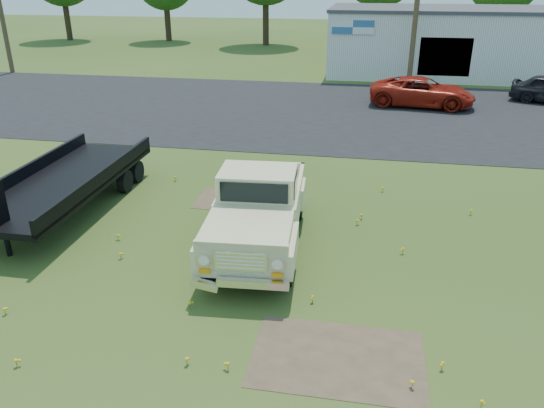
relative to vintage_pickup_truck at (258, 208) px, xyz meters
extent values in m
plane|color=#2C4C18|center=(0.71, -0.87, -0.99)|extent=(140.00, 140.00, 0.00)
cube|color=black|center=(0.71, 14.13, -0.99)|extent=(90.00, 14.00, 0.02)
cube|color=#4E3E29|center=(2.21, -3.87, -0.99)|extent=(3.00, 2.00, 0.01)
cube|color=#4E3E29|center=(-1.29, 2.63, -0.99)|extent=(2.20, 1.60, 0.01)
cube|color=#BBBAB6|center=(6.71, 26.13, 1.01)|extent=(14.00, 8.00, 4.00)
cube|color=#3F3F44|center=(6.71, 26.13, 3.06)|extent=(14.20, 8.20, 0.20)
cube|color=black|center=(6.71, 22.18, 0.61)|extent=(3.00, 0.10, 2.20)
cube|color=silver|center=(1.21, 22.08, 2.21)|extent=(2.50, 0.08, 0.80)
cylinder|color=#473721|center=(4.71, 21.13, 3.51)|extent=(0.30, 0.30, 9.00)
cylinder|color=#322416|center=(-27.29, 39.13, 0.81)|extent=(0.56, 0.56, 3.60)
cylinder|color=#322416|center=(-17.29, 40.13, 0.63)|extent=(0.56, 0.56, 3.24)
cylinder|color=#322416|center=(-7.29, 38.63, 0.99)|extent=(0.56, 0.56, 3.96)
cylinder|color=#322416|center=(2.71, 39.63, 0.90)|extent=(0.56, 0.56, 3.78)
cylinder|color=#322416|center=(12.71, 38.13, 0.72)|extent=(0.56, 0.56, 3.42)
imported|color=#9C1B0E|center=(5.05, 15.99, -0.29)|extent=(5.35, 2.95, 1.42)
camera|label=1|loc=(2.41, -11.37, 5.21)|focal=35.00mm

